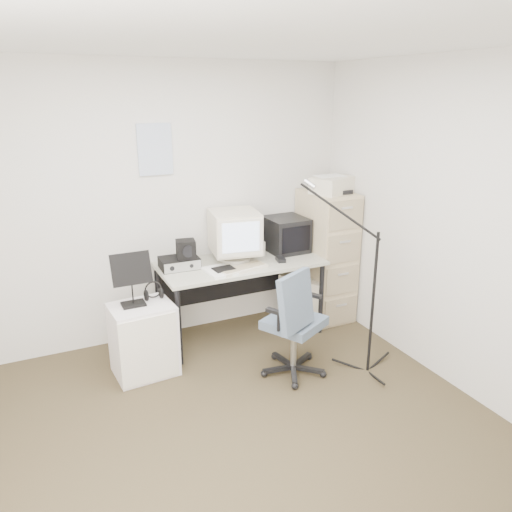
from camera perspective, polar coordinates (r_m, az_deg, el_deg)
name	(u,v)px	position (r m, az deg, el deg)	size (l,w,h in m)	color
floor	(242,443)	(3.56, -1.56, -20.58)	(3.60, 3.60, 0.01)	#3B341F
ceiling	(238,35)	(2.78, -2.04, 23.92)	(3.60, 3.60, 0.01)	white
wall_back	(160,206)	(4.58, -10.88, 5.66)	(3.60, 0.02, 2.50)	beige
wall_front	(499,460)	(1.65, 26.06, -20.24)	(3.60, 0.02, 2.50)	beige
wall_right	(465,231)	(3.98, 22.74, 2.64)	(0.02, 3.60, 2.50)	beige
wall_calendar	(155,149)	(4.49, -11.48, 11.84)	(0.30, 0.02, 0.44)	white
filing_cabinet	(326,256)	(5.08, 7.96, 0.05)	(0.40, 0.60, 1.30)	#C8B57F
printer	(332,185)	(4.86, 8.69, 8.03)	(0.40, 0.27, 0.15)	beige
desk	(241,299)	(4.73, -1.72, -4.88)	(1.50, 0.70, 0.73)	#9B9B89
crt_monitor	(235,236)	(4.58, -2.46, 2.27)	(0.42, 0.44, 0.47)	beige
crt_tv	(286,234)	(4.89, 3.43, 2.50)	(0.37, 0.39, 0.33)	black
desk_speaker	(260,248)	(4.77, 0.48, 0.89)	(0.07, 0.07, 0.14)	beige
keyboard	(243,269)	(4.39, -1.51, -1.45)	(0.45, 0.16, 0.03)	beige
mouse	(281,259)	(4.62, 2.82, -0.38)	(0.07, 0.12, 0.04)	black
radio_receiver	(179,263)	(4.49, -8.76, -0.76)	(0.34, 0.24, 0.10)	black
radio_speaker	(186,249)	(4.43, -8.02, 0.79)	(0.16, 0.15, 0.16)	black
papers	(220,271)	(4.35, -4.19, -1.74)	(0.22, 0.30, 0.02)	white
pc_tower	(305,299)	(5.07, 5.58, -4.94)	(0.22, 0.50, 0.47)	beige
office_chair	(294,321)	(4.06, 4.39, -7.37)	(0.54, 0.54, 0.94)	#3E5166
side_cart	(143,339)	(4.23, -12.74, -9.29)	(0.49, 0.39, 0.60)	silver
music_stand	(131,279)	(4.04, -14.06, -2.53)	(0.31, 0.16, 0.45)	black
headphones	(154,293)	(4.18, -11.62, -4.17)	(0.16, 0.16, 0.03)	black
mic_stand	(374,283)	(4.06, 13.39, -2.99)	(0.02, 0.02, 1.57)	black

